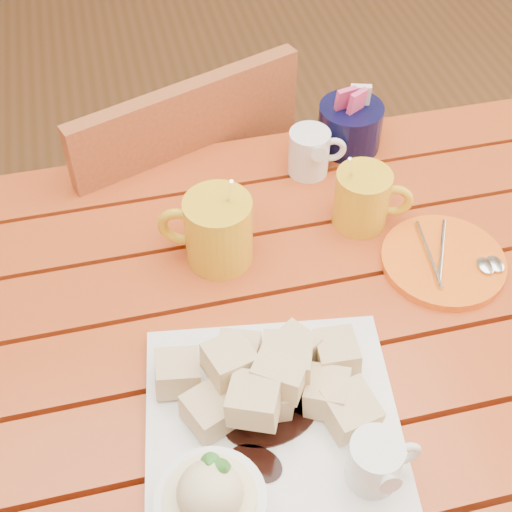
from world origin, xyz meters
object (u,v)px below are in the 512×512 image
object	(u,v)px
orange_saucer	(444,261)
chair_far	(173,222)
coffee_mug_left	(216,229)
coffee_mug_right	(364,198)
dessert_plate	(263,433)
table	(273,373)

from	to	relation	value
orange_saucer	chair_far	xyz separation A→B (m)	(-0.34, 0.44, -0.27)
coffee_mug_left	orange_saucer	xyz separation A→B (m)	(0.31, -0.09, -0.05)
coffee_mug_left	coffee_mug_right	xyz separation A→B (m)	(0.22, 0.02, -0.01)
dessert_plate	coffee_mug_left	world-z (taller)	coffee_mug_left
orange_saucer	table	bearing A→B (deg)	-168.70
orange_saucer	chair_far	bearing A→B (deg)	127.57
dessert_plate	coffee_mug_left	size ratio (longest dim) A/B	2.10
table	chair_far	size ratio (longest dim) A/B	1.38
chair_far	dessert_plate	bearing A→B (deg)	72.17
dessert_plate	chair_far	size ratio (longest dim) A/B	0.38
table	orange_saucer	xyz separation A→B (m)	(0.26, 0.05, 0.11)
dessert_plate	coffee_mug_left	distance (m)	0.31
coffee_mug_right	chair_far	bearing A→B (deg)	146.08
dessert_plate	coffee_mug_right	xyz separation A→B (m)	(0.23, 0.33, 0.01)
orange_saucer	chair_far	world-z (taller)	chair_far
dessert_plate	chair_far	world-z (taller)	same
coffee_mug_left	chair_far	distance (m)	0.48
dessert_plate	orange_saucer	xyz separation A→B (m)	(0.32, 0.22, -0.03)
coffee_mug_right	coffee_mug_left	bearing A→B (deg)	-156.01
table	dessert_plate	world-z (taller)	dessert_plate
dessert_plate	chair_far	xyz separation A→B (m)	(-0.02, 0.66, -0.30)
coffee_mug_right	orange_saucer	world-z (taller)	coffee_mug_right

